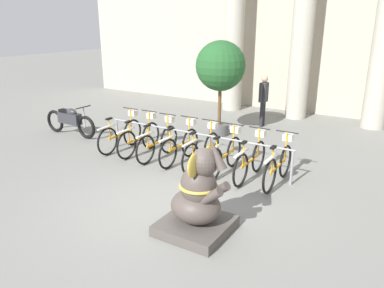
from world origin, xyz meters
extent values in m
plane|color=slate|center=(0.00, 0.00, 0.00)|extent=(60.00, 60.00, 0.00)
cube|color=#B2A893|center=(0.00, 8.60, 3.00)|extent=(20.00, 0.20, 6.00)
cylinder|color=#ADA899|center=(-2.46, 7.60, 2.50)|extent=(0.70, 0.70, 5.00)
cylinder|color=#ADA899|center=(0.00, 7.60, 2.50)|extent=(0.70, 0.70, 5.00)
cylinder|color=#ADA899|center=(2.46, 7.60, 2.50)|extent=(0.70, 0.70, 5.00)
cylinder|color=gray|center=(-3.11, 1.95, 0.38)|extent=(0.05, 0.05, 0.75)
cylinder|color=gray|center=(1.62, 1.95, 0.38)|extent=(0.05, 0.05, 0.75)
cylinder|color=gray|center=(-0.75, 1.95, 0.75)|extent=(4.84, 0.04, 0.04)
torus|color=black|center=(-2.86, 2.28, 0.36)|extent=(0.05, 0.71, 0.71)
torus|color=black|center=(-2.86, 1.32, 0.36)|extent=(0.05, 0.71, 0.71)
cube|color=orange|center=(-2.86, 1.80, 0.41)|extent=(0.04, 0.85, 0.04)
cube|color=silver|center=(-2.86, 1.32, 0.73)|extent=(0.06, 0.60, 0.03)
cylinder|color=orange|center=(-2.86, 1.42, 0.63)|extent=(0.03, 0.03, 0.54)
cube|color=black|center=(-2.86, 1.42, 0.92)|extent=(0.08, 0.18, 0.04)
cylinder|color=orange|center=(-2.86, 2.24, 0.69)|extent=(0.03, 0.03, 0.67)
cylinder|color=black|center=(-2.86, 2.24, 1.02)|extent=(0.48, 0.03, 0.03)
cube|color=silver|center=(-2.86, 2.34, 0.88)|extent=(0.20, 0.16, 0.14)
torus|color=black|center=(-2.26, 2.30, 0.36)|extent=(0.05, 0.71, 0.71)
torus|color=black|center=(-2.26, 1.34, 0.36)|extent=(0.05, 0.71, 0.71)
cube|color=orange|center=(-2.26, 1.82, 0.41)|extent=(0.04, 0.85, 0.04)
cube|color=silver|center=(-2.26, 1.34, 0.73)|extent=(0.06, 0.60, 0.03)
cylinder|color=orange|center=(-2.26, 1.44, 0.63)|extent=(0.03, 0.03, 0.54)
cube|color=black|center=(-2.26, 1.44, 0.92)|extent=(0.08, 0.18, 0.04)
cylinder|color=orange|center=(-2.26, 2.26, 0.69)|extent=(0.03, 0.03, 0.67)
cylinder|color=black|center=(-2.26, 2.26, 1.02)|extent=(0.48, 0.03, 0.03)
cube|color=silver|center=(-2.26, 2.36, 0.88)|extent=(0.20, 0.16, 0.14)
torus|color=black|center=(-1.65, 2.27, 0.36)|extent=(0.05, 0.71, 0.71)
torus|color=black|center=(-1.65, 1.31, 0.36)|extent=(0.05, 0.71, 0.71)
cube|color=orange|center=(-1.65, 1.79, 0.41)|extent=(0.04, 0.85, 0.04)
cube|color=silver|center=(-1.65, 1.31, 0.73)|extent=(0.06, 0.60, 0.03)
cylinder|color=orange|center=(-1.65, 1.41, 0.63)|extent=(0.03, 0.03, 0.54)
cube|color=black|center=(-1.65, 1.41, 0.92)|extent=(0.08, 0.18, 0.04)
cylinder|color=orange|center=(-1.65, 2.23, 0.69)|extent=(0.03, 0.03, 0.67)
cylinder|color=black|center=(-1.65, 2.23, 1.02)|extent=(0.48, 0.03, 0.03)
cube|color=silver|center=(-1.65, 2.33, 0.88)|extent=(0.20, 0.16, 0.14)
torus|color=black|center=(-1.05, 2.31, 0.36)|extent=(0.05, 0.71, 0.71)
torus|color=black|center=(-1.05, 1.36, 0.36)|extent=(0.05, 0.71, 0.71)
cube|color=orange|center=(-1.05, 1.84, 0.41)|extent=(0.04, 0.85, 0.04)
cube|color=silver|center=(-1.05, 1.36, 0.73)|extent=(0.06, 0.60, 0.03)
cylinder|color=orange|center=(-1.05, 1.46, 0.63)|extent=(0.03, 0.03, 0.54)
cube|color=black|center=(-1.05, 1.46, 0.92)|extent=(0.08, 0.18, 0.04)
cylinder|color=orange|center=(-1.05, 2.27, 0.69)|extent=(0.03, 0.03, 0.67)
cylinder|color=black|center=(-1.05, 2.27, 1.02)|extent=(0.48, 0.03, 0.03)
cube|color=silver|center=(-1.05, 2.37, 0.88)|extent=(0.20, 0.16, 0.14)
torus|color=black|center=(-0.44, 2.31, 0.36)|extent=(0.05, 0.71, 0.71)
torus|color=black|center=(-0.44, 1.35, 0.36)|extent=(0.05, 0.71, 0.71)
cube|color=orange|center=(-0.44, 1.83, 0.41)|extent=(0.04, 0.85, 0.04)
cube|color=silver|center=(-0.44, 1.35, 0.73)|extent=(0.06, 0.60, 0.03)
cylinder|color=orange|center=(-0.44, 1.45, 0.63)|extent=(0.03, 0.03, 0.54)
cube|color=black|center=(-0.44, 1.45, 0.92)|extent=(0.08, 0.18, 0.04)
cylinder|color=orange|center=(-0.44, 2.27, 0.69)|extent=(0.03, 0.03, 0.67)
cylinder|color=black|center=(-0.44, 2.27, 1.02)|extent=(0.48, 0.03, 0.03)
cube|color=silver|center=(-0.44, 2.37, 0.88)|extent=(0.20, 0.16, 0.14)
torus|color=black|center=(0.16, 2.27, 0.36)|extent=(0.05, 0.71, 0.71)
torus|color=black|center=(0.16, 1.32, 0.36)|extent=(0.05, 0.71, 0.71)
cube|color=orange|center=(0.16, 1.80, 0.41)|extent=(0.04, 0.85, 0.04)
cube|color=silver|center=(0.16, 1.32, 0.73)|extent=(0.06, 0.60, 0.03)
cylinder|color=orange|center=(0.16, 1.42, 0.63)|extent=(0.03, 0.03, 0.54)
cube|color=black|center=(0.16, 1.42, 0.92)|extent=(0.08, 0.18, 0.04)
cylinder|color=orange|center=(0.16, 2.23, 0.69)|extent=(0.03, 0.03, 0.67)
cylinder|color=black|center=(0.16, 2.23, 1.02)|extent=(0.48, 0.03, 0.03)
cube|color=silver|center=(0.16, 2.33, 0.88)|extent=(0.20, 0.16, 0.14)
torus|color=black|center=(0.77, 2.28, 0.36)|extent=(0.05, 0.71, 0.71)
torus|color=black|center=(0.77, 1.33, 0.36)|extent=(0.05, 0.71, 0.71)
cube|color=orange|center=(0.77, 1.81, 0.41)|extent=(0.04, 0.85, 0.04)
cube|color=silver|center=(0.77, 1.33, 0.73)|extent=(0.06, 0.60, 0.03)
cylinder|color=orange|center=(0.77, 1.43, 0.63)|extent=(0.03, 0.03, 0.54)
cube|color=black|center=(0.77, 1.43, 0.92)|extent=(0.08, 0.18, 0.04)
cylinder|color=orange|center=(0.77, 2.24, 0.69)|extent=(0.03, 0.03, 0.67)
cylinder|color=black|center=(0.77, 2.24, 1.02)|extent=(0.48, 0.03, 0.03)
cube|color=silver|center=(0.77, 2.34, 0.88)|extent=(0.20, 0.16, 0.14)
torus|color=black|center=(1.37, 2.30, 0.36)|extent=(0.05, 0.71, 0.71)
torus|color=black|center=(1.37, 1.35, 0.36)|extent=(0.05, 0.71, 0.71)
cube|color=orange|center=(1.37, 1.83, 0.41)|extent=(0.04, 0.85, 0.04)
cube|color=silver|center=(1.37, 1.35, 0.73)|extent=(0.06, 0.60, 0.03)
cylinder|color=orange|center=(1.37, 1.45, 0.63)|extent=(0.03, 0.03, 0.54)
cube|color=black|center=(1.37, 1.45, 0.92)|extent=(0.08, 0.18, 0.04)
cylinder|color=orange|center=(1.37, 2.26, 0.69)|extent=(0.03, 0.03, 0.67)
cylinder|color=black|center=(1.37, 2.26, 1.02)|extent=(0.48, 0.03, 0.03)
cube|color=silver|center=(1.37, 2.36, 0.88)|extent=(0.20, 0.16, 0.14)
cube|color=#4C4742|center=(0.87, -0.60, 0.09)|extent=(1.06, 1.06, 0.18)
ellipsoid|color=#4C423D|center=(0.87, -0.60, 0.44)|extent=(0.82, 0.73, 0.53)
ellipsoid|color=#4C423D|center=(0.92, -0.60, 0.81)|extent=(0.58, 0.53, 0.68)
sphere|color=#4C423D|center=(1.02, -0.60, 1.22)|extent=(0.44, 0.44, 0.44)
ellipsoid|color=gold|center=(0.96, -0.38, 1.22)|extent=(0.08, 0.31, 0.37)
ellipsoid|color=gold|center=(0.96, -0.82, 1.22)|extent=(0.08, 0.31, 0.37)
cone|color=#4C423D|center=(1.21, -0.60, 1.40)|extent=(0.37, 0.15, 0.55)
cylinder|color=#4C423D|center=(1.18, -0.48, 0.73)|extent=(0.43, 0.15, 0.38)
cylinder|color=#4C423D|center=(1.18, -0.72, 0.73)|extent=(0.43, 0.15, 0.38)
torus|color=gold|center=(0.92, -0.60, 0.81)|extent=(0.61, 0.61, 0.05)
torus|color=black|center=(-4.35, 2.01, 0.34)|extent=(0.68, 0.09, 0.68)
torus|color=black|center=(-5.67, 2.01, 0.34)|extent=(0.68, 0.09, 0.68)
cube|color=#2D2D33|center=(-5.01, 2.01, 0.52)|extent=(0.79, 0.22, 0.32)
ellipsoid|color=#2D2D33|center=(-4.91, 2.01, 0.72)|extent=(0.40, 0.20, 0.20)
cube|color=black|center=(-5.19, 2.01, 0.72)|extent=(0.36, 0.18, 0.08)
cylinder|color=#99999E|center=(-4.40, 2.01, 0.62)|extent=(0.04, 0.04, 0.56)
cylinder|color=black|center=(-4.40, 2.01, 0.92)|extent=(0.03, 0.55, 0.03)
cylinder|color=#28282D|center=(-0.57, 6.00, 0.40)|extent=(0.11, 0.11, 0.80)
cylinder|color=#28282D|center=(-0.57, 5.83, 0.40)|extent=(0.11, 0.11, 0.80)
cube|color=#333338|center=(-0.57, 5.91, 1.10)|extent=(0.20, 0.32, 0.60)
sphere|color=tan|center=(-0.57, 5.91, 1.53)|extent=(0.22, 0.22, 0.22)
cylinder|color=#333338|center=(-0.57, 6.11, 1.13)|extent=(0.07, 0.07, 0.54)
cylinder|color=#333338|center=(-0.57, 5.71, 1.13)|extent=(0.07, 0.07, 0.54)
cylinder|color=#4C4C4C|center=(-1.31, 4.36, 0.16)|extent=(0.57, 0.57, 0.32)
cylinder|color=brown|center=(-1.31, 4.36, 0.89)|extent=(0.10, 0.10, 1.13)
sphere|color=#235628|center=(-1.31, 4.36, 2.02)|extent=(1.41, 1.41, 1.41)
camera|label=1|loc=(3.60, -5.15, 3.23)|focal=35.00mm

